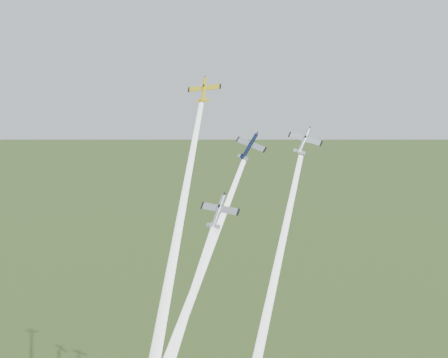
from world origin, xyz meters
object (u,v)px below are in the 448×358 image
(plane_navy, at_px, (249,146))
(plane_silver_low, at_px, (218,211))
(plane_silver_right, at_px, (304,141))
(plane_yellow, at_px, (204,90))

(plane_navy, xyz_separation_m, plane_silver_low, (1.06, -13.56, -10.27))
(plane_navy, bearing_deg, plane_silver_low, -77.42)
(plane_silver_low, bearing_deg, plane_silver_right, 53.38)
(plane_yellow, xyz_separation_m, plane_navy, (9.77, 1.34, -10.98))
(plane_silver_right, bearing_deg, plane_yellow, 179.01)
(plane_navy, relative_size, plane_silver_low, 0.90)
(plane_silver_low, bearing_deg, plane_yellow, 131.99)
(plane_navy, height_order, plane_silver_right, plane_silver_right)
(plane_navy, distance_m, plane_silver_low, 17.04)
(plane_yellow, relative_size, plane_navy, 0.97)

